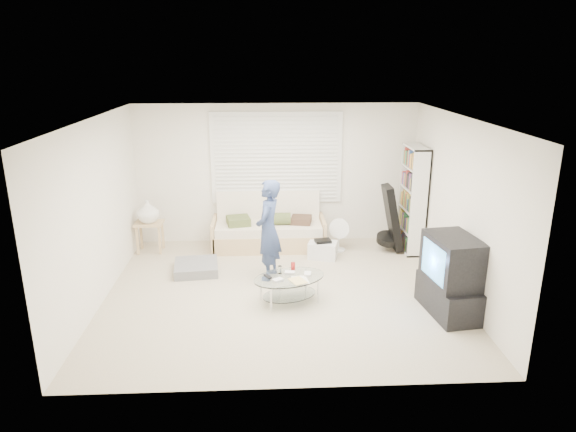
{
  "coord_description": "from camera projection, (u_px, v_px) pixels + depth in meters",
  "views": [
    {
      "loc": [
        -0.24,
        -6.76,
        3.28
      ],
      "look_at": [
        0.11,
        0.3,
        1.07
      ],
      "focal_mm": 32.0,
      "sensor_mm": 36.0,
      "label": 1
    }
  ],
  "objects": [
    {
      "name": "tv_unit",
      "position": [
        451.0,
        277.0,
        6.71
      ],
      "size": [
        0.65,
        1.04,
        1.07
      ],
      "color": "black",
      "rests_on": "ground"
    },
    {
      "name": "guitar_case",
      "position": [
        391.0,
        223.0,
        8.88
      ],
      "size": [
        0.44,
        0.43,
        1.15
      ],
      "color": "black",
      "rests_on": "ground"
    },
    {
      "name": "bookshelf",
      "position": [
        412.0,
        199.0,
        8.81
      ],
      "size": [
        0.29,
        0.78,
        1.84
      ],
      "color": "white",
      "rests_on": "ground"
    },
    {
      "name": "standing_person",
      "position": [
        268.0,
        230.0,
        7.7
      ],
      "size": [
        0.53,
        0.65,
        1.55
      ],
      "primitive_type": "imported",
      "rotation": [
        0.0,
        0.0,
        -1.88
      ],
      "color": "navy",
      "rests_on": "ground"
    },
    {
      "name": "futon_sofa",
      "position": [
        269.0,
        230.0,
        9.12
      ],
      "size": [
        1.98,
        0.8,
        0.97
      ],
      "color": "tan",
      "rests_on": "ground"
    },
    {
      "name": "window_blinds",
      "position": [
        276.0,
        158.0,
        9.07
      ],
      "size": [
        2.32,
        0.08,
        1.62
      ],
      "color": "silver",
      "rests_on": "ground"
    },
    {
      "name": "room_shell",
      "position": [
        280.0,
        175.0,
        7.41
      ],
      "size": [
        5.02,
        4.52,
        2.51
      ],
      "color": "white",
      "rests_on": "ground"
    },
    {
      "name": "storage_bin",
      "position": [
        323.0,
        250.0,
        8.67
      ],
      "size": [
        0.54,
        0.44,
        0.33
      ],
      "color": "white",
      "rests_on": "ground"
    },
    {
      "name": "ground",
      "position": [
        281.0,
        292.0,
        7.44
      ],
      "size": [
        5.0,
        5.0,
        0.0
      ],
      "primitive_type": "plane",
      "color": "tan",
      "rests_on": "ground"
    },
    {
      "name": "coffee_table",
      "position": [
        289.0,
        282.0,
        7.07
      ],
      "size": [
        1.17,
        0.96,
        0.5
      ],
      "color": "silver",
      "rests_on": "ground"
    },
    {
      "name": "floor_fan",
      "position": [
        339.0,
        232.0,
        8.94
      ],
      "size": [
        0.37,
        0.24,
        0.6
      ],
      "color": "white",
      "rests_on": "ground"
    },
    {
      "name": "side_table",
      "position": [
        148.0,
        214.0,
        8.79
      ],
      "size": [
        0.47,
        0.38,
        0.94
      ],
      "color": "tan",
      "rests_on": "ground"
    },
    {
      "name": "grey_floor_pillow",
      "position": [
        196.0,
        267.0,
        8.13
      ],
      "size": [
        0.74,
        0.74,
        0.15
      ],
      "primitive_type": "cube",
      "rotation": [
        0.0,
        0.0,
        0.11
      ],
      "color": "slate",
      "rests_on": "ground"
    }
  ]
}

